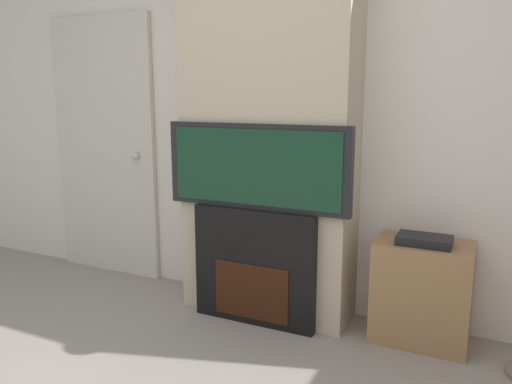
# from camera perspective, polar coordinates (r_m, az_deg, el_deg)

# --- Properties ---
(wall_back) EXTENTS (6.00, 0.06, 2.70)m
(wall_back) POSITION_cam_1_polar(r_m,az_deg,el_deg) (3.35, 2.99, 9.80)
(wall_back) COLOR silver
(wall_back) RESTS_ON ground_plane
(chimney_breast) EXTENTS (1.10, 0.37, 2.70)m
(chimney_breast) POSITION_cam_1_polar(r_m,az_deg,el_deg) (3.15, 1.47, 9.72)
(chimney_breast) COLOR #BCAD8E
(chimney_breast) RESTS_ON ground_plane
(fireplace) EXTENTS (0.80, 0.15, 0.74)m
(fireplace) POSITION_cam_1_polar(r_m,az_deg,el_deg) (3.16, -0.01, -8.47)
(fireplace) COLOR black
(fireplace) RESTS_ON ground_plane
(television) EXTENTS (1.19, 0.07, 0.52)m
(television) POSITION_cam_1_polar(r_m,az_deg,el_deg) (3.01, -0.03, 2.90)
(television) COLOR black
(television) RESTS_ON fireplace
(media_stand) EXTENTS (0.54, 0.34, 0.65)m
(media_stand) POSITION_cam_1_polar(r_m,az_deg,el_deg) (3.09, 18.39, -10.71)
(media_stand) COLOR #997047
(media_stand) RESTS_ON ground_plane
(entry_door) EXTENTS (0.95, 0.09, 2.01)m
(entry_door) POSITION_cam_1_polar(r_m,az_deg,el_deg) (4.13, -16.85, 4.81)
(entry_door) COLOR beige
(entry_door) RESTS_ON ground_plane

